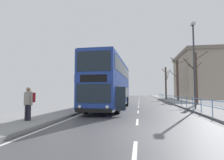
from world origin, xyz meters
name	(u,v)px	position (x,y,z in m)	size (l,w,h in m)	color
ground	(118,131)	(-0.72, 0.00, 0.04)	(15.80, 140.00, 0.20)	#434348
double_decker_bus_main	(110,84)	(-2.56, 9.31, 2.31)	(3.19, 11.54, 4.42)	navy
pedestrian_railing_far_kerb	(173,98)	(4.45, 17.64, 0.80)	(0.05, 34.32, 0.98)	#386BA8
pedestrian_with_backpack	(29,101)	(-5.47, 1.34, 1.12)	(0.55, 0.57, 1.69)	black
street_lamp_far_side	(194,58)	(4.80, 9.14, 4.48)	(0.28, 0.60, 7.47)	#38383D
bare_tree_far_00	(166,82)	(5.32, 29.97, 3.49)	(1.88, 3.66, 6.40)	#423328
bare_tree_far_01	(196,77)	(6.58, 14.93, 3.33)	(2.86, 1.95, 6.34)	#423328
bare_tree_far_02	(178,79)	(6.54, 24.91, 3.70)	(3.45, 2.25, 7.23)	#423328
background_building_00	(212,76)	(16.33, 36.31, 5.20)	(14.51, 16.03, 10.35)	gray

